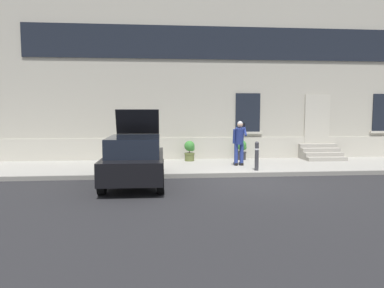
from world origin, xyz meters
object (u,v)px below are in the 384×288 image
Objects in this scene: hatchback_car_black at (135,159)px; bollard_near_person at (257,155)px; bollard_far_left at (151,156)px; planter_olive at (190,150)px; person_on_phone at (239,140)px; planter_cream at (135,151)px; planter_charcoal at (241,149)px.

bollard_near_person is at bearing 17.08° from hatchback_car_black.
bollard_far_left is 1.22× the size of planter_olive.
planter_cream is at bearing 152.72° from person_on_phone.
person_on_phone is 1.83m from planter_charcoal.
bollard_near_person reaches higher than planter_charcoal.
hatchback_car_black reaches higher than planter_charcoal.
bollard_near_person is 1.22× the size of planter_charcoal.
bollard_near_person is 3.44m from planter_olive.
bollard_near_person is 1.00× the size of bollard_far_left.
planter_olive is at bearing 59.40° from bollard_far_left.
hatchback_car_black is at bearing -117.41° from planter_olive.
bollard_near_person and bollard_far_left have the same top height.
person_on_phone is at bearing -106.12° from planter_charcoal.
bollard_near_person is 1.22× the size of planter_olive.
bollard_far_left is (0.48, 1.30, -0.09)m from hatchback_car_black.
planter_olive is 2.29m from planter_charcoal.
planter_cream is at bearing 93.35° from hatchback_car_black.
bollard_near_person is 0.60× the size of person_on_phone.
hatchback_car_black is 4.43m from bollard_near_person.
planter_charcoal is at bearing 36.33° from bollard_far_left.
person_on_phone is 2.02× the size of planter_olive.
planter_olive is (-1.80, 1.50, -0.54)m from person_on_phone.
planter_charcoal is at bearing 87.81° from bollard_near_person.
person_on_phone is 4.38m from planter_cream.
planter_cream is 2.29m from planter_olive.
hatchback_car_black is 3.91× the size of bollard_near_person.
person_on_phone is (-0.38, 1.16, 0.43)m from bollard_near_person.
planter_olive and planter_charcoal have the same top height.
hatchback_car_black is at bearing -155.05° from person_on_phone.
planter_charcoal is (3.86, 2.84, -0.11)m from bollard_far_left.
bollard_far_left is at bearing 180.00° from bollard_near_person.
planter_charcoal is (0.11, 2.84, -0.11)m from bollard_near_person.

